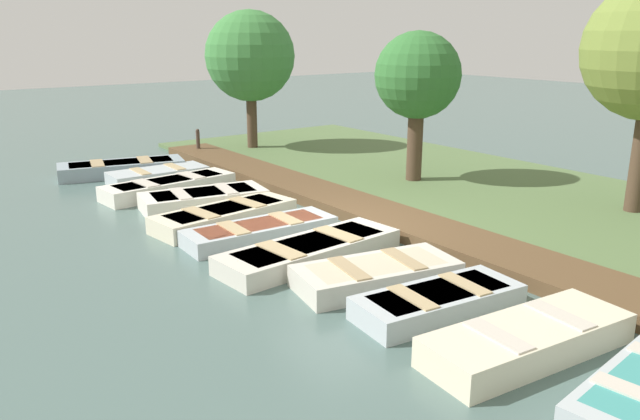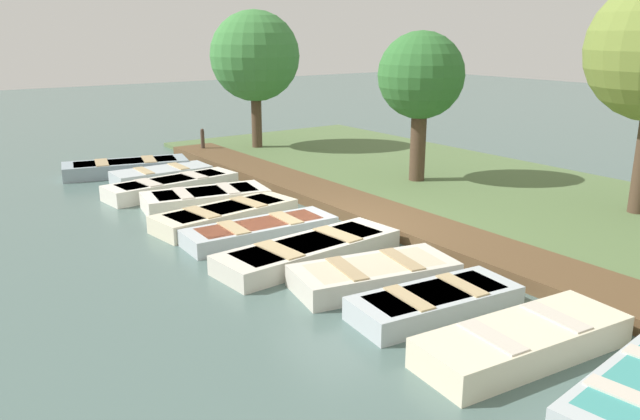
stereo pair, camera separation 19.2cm
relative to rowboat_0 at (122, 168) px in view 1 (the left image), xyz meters
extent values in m
plane|color=#4C6660|center=(-1.67, 8.21, -0.21)|extent=(80.00, 80.00, 0.00)
cube|color=#567042|center=(-6.67, 8.21, -0.15)|extent=(8.00, 24.00, 0.12)
cube|color=brown|center=(-3.03, 8.21, -0.08)|extent=(1.40, 20.58, 0.26)
cube|color=#8C9EA8|center=(0.00, 0.00, -0.01)|extent=(3.66, 1.95, 0.39)
cube|color=#6B7F51|center=(0.00, 0.00, 0.17)|extent=(2.99, 1.55, 0.03)
cube|color=tan|center=(0.64, -0.15, 0.20)|extent=(0.59, 1.12, 0.03)
cube|color=tan|center=(-0.64, 0.15, 0.20)|extent=(0.59, 1.12, 0.03)
cube|color=#B2BCC1|center=(-0.54, 1.40, -0.03)|extent=(2.65, 1.09, 0.35)
cube|color=#4C709E|center=(-0.54, 1.40, 0.13)|extent=(2.18, 0.85, 0.03)
cube|color=tan|center=(-0.03, 1.40, 0.15)|extent=(0.27, 0.99, 0.03)
cube|color=tan|center=(-1.04, 1.40, 0.15)|extent=(0.27, 0.99, 0.03)
cube|color=silver|center=(-0.22, 2.90, -0.02)|extent=(3.51, 1.36, 0.38)
cube|color=#6B7F51|center=(-0.22, 2.90, 0.16)|extent=(2.88, 1.08, 0.03)
cube|color=beige|center=(0.42, 2.96, 0.19)|extent=(0.44, 0.97, 0.03)
cube|color=beige|center=(-0.87, 2.83, 0.19)|extent=(0.44, 0.97, 0.03)
cube|color=silver|center=(-0.37, 4.60, -0.01)|extent=(3.05, 1.71, 0.40)
cube|color=teal|center=(-0.37, 4.60, 0.17)|extent=(2.50, 1.35, 0.03)
cube|color=beige|center=(0.17, 4.51, 0.20)|extent=(0.48, 1.16, 0.03)
cube|color=beige|center=(-0.91, 4.70, 0.20)|extent=(0.48, 1.16, 0.03)
cube|color=beige|center=(-0.14, 6.08, -0.02)|extent=(3.31, 1.50, 0.37)
cube|color=beige|center=(-0.14, 6.08, 0.15)|extent=(2.70, 1.18, 0.03)
cube|color=tan|center=(0.46, 6.16, 0.18)|extent=(0.44, 1.05, 0.03)
cube|color=tan|center=(-0.74, 6.01, 0.18)|extent=(0.44, 1.05, 0.03)
cube|color=#B2BCC1|center=(-0.24, 7.40, -0.04)|extent=(3.17, 1.15, 0.33)
cube|color=#994C33|center=(-0.24, 7.40, 0.11)|extent=(2.60, 0.90, 0.03)
cube|color=tan|center=(0.35, 7.38, 0.13)|extent=(0.35, 0.95, 0.03)
cube|color=tan|center=(-0.84, 7.43, 0.13)|extent=(0.35, 0.95, 0.03)
cube|color=beige|center=(-0.34, 9.00, -0.03)|extent=(3.67, 1.42, 0.35)
cube|color=#994C33|center=(-0.34, 9.00, 0.13)|extent=(3.00, 1.12, 0.03)
cube|color=tan|center=(0.34, 9.05, 0.16)|extent=(0.44, 1.07, 0.03)
cube|color=tan|center=(-1.02, 8.95, 0.16)|extent=(0.44, 1.07, 0.03)
cube|color=beige|center=(-0.55, 10.59, -0.02)|extent=(2.88, 1.68, 0.37)
cube|color=beige|center=(-0.55, 10.59, 0.15)|extent=(2.35, 1.33, 0.03)
cube|color=tan|center=(-0.05, 10.49, 0.18)|extent=(0.48, 1.10, 0.03)
cube|color=tan|center=(-1.06, 10.70, 0.18)|extent=(0.48, 1.10, 0.03)
cube|color=#B2BCC1|center=(-0.60, 11.94, -0.03)|extent=(2.71, 1.30, 0.35)
cube|color=#4C709E|center=(-0.60, 11.94, 0.13)|extent=(2.22, 1.03, 0.03)
cube|color=tan|center=(-0.10, 11.88, 0.16)|extent=(0.37, 0.95, 0.03)
cube|color=tan|center=(-1.09, 11.99, 0.16)|extent=(0.37, 0.95, 0.03)
cube|color=beige|center=(-0.62, 13.48, 0.00)|extent=(3.08, 1.32, 0.41)
cube|color=#6B7F51|center=(-0.62, 13.48, 0.19)|extent=(2.52, 1.04, 0.03)
cube|color=beige|center=(-0.05, 13.43, 0.21)|extent=(0.39, 0.97, 0.03)
cube|color=beige|center=(-1.18, 13.54, 0.21)|extent=(0.39, 0.97, 0.03)
cube|color=beige|center=(-0.19, 15.11, 0.21)|extent=(0.37, 0.92, 0.03)
cylinder|color=#47382D|center=(-3.07, -1.30, 0.21)|extent=(0.13, 0.13, 0.84)
sphere|color=#47382D|center=(-3.07, -1.30, 0.66)|extent=(0.11, 0.11, 0.11)
cylinder|color=#4C3828|center=(-5.05, -1.10, 0.99)|extent=(0.36, 0.36, 2.40)
sphere|color=#3D7F3D|center=(-5.05, -1.10, 3.03)|extent=(3.04, 3.04, 3.04)
cylinder|color=#4C3828|center=(-6.08, 5.83, 0.95)|extent=(0.42, 0.42, 2.31)
sphere|color=#337033|center=(-6.08, 5.83, 2.73)|extent=(2.28, 2.28, 2.28)
cylinder|color=#4C3828|center=(-7.90, 11.00, 1.21)|extent=(0.37, 0.37, 2.84)
camera|label=1|loc=(5.87, 17.76, 3.85)|focal=35.00mm
camera|label=2|loc=(5.72, 17.87, 3.85)|focal=35.00mm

